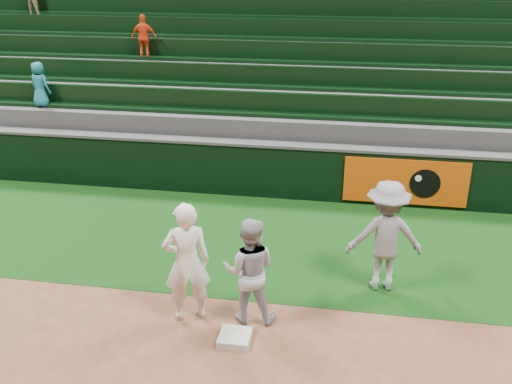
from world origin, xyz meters
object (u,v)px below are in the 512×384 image
baserunner (249,271)px  first_baseman (187,262)px  base_coach (385,236)px  first_base (235,337)px

baserunner → first_baseman: bearing=3.4°
base_coach → baserunner: bearing=24.5°
first_base → baserunner: (0.11, 0.56, 0.78)m
first_baseman → base_coach: size_ratio=1.01×
first_baseman → base_coach: (2.89, 1.34, -0.01)m
first_base → base_coach: (2.10, 1.79, 0.89)m
first_base → first_baseman: bearing=150.6°
first_base → baserunner: size_ratio=0.27×
first_baseman → base_coach: bearing=-176.4°
first_base → baserunner: baserunner is taller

